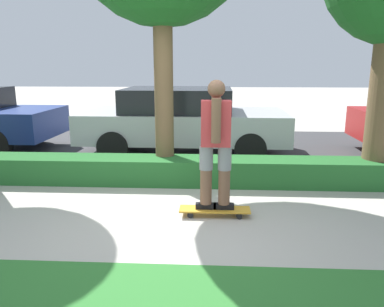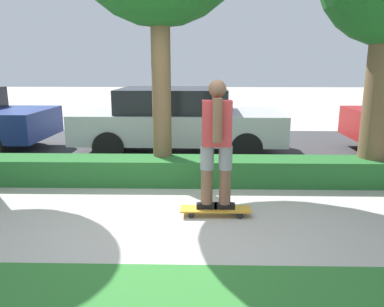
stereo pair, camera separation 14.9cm
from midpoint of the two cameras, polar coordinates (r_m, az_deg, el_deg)
ground_plane at (r=4.66m, az=-2.05°, el=-10.50°), size 60.00×60.00×0.00m
street_asphalt at (r=8.66m, az=0.41°, el=0.75°), size 18.51×5.00×0.01m
hedge_row at (r=6.10m, az=-0.73°, el=-2.63°), size 18.51×0.60×0.42m
skateboard at (r=4.85m, az=4.37°, el=-8.58°), size 0.90×0.24×0.10m
skater_person at (r=4.59m, az=4.56°, el=1.68°), size 0.49×0.42×1.62m
parked_car_middle at (r=8.18m, az=-0.90°, el=5.25°), size 4.39×2.07×1.41m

